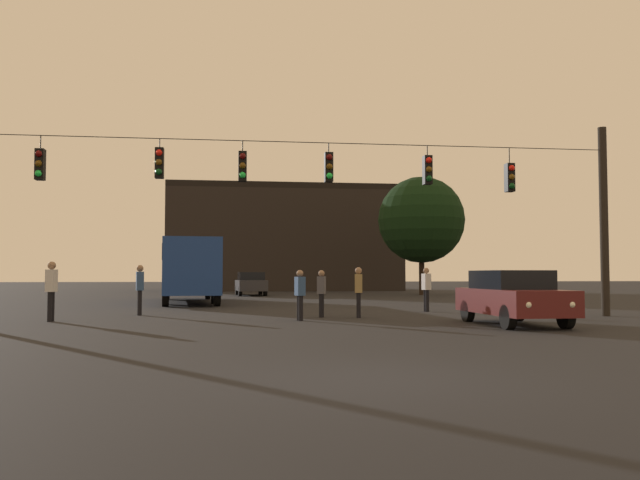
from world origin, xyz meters
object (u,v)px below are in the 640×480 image
Objects in this scene: pedestrian_crossing_right at (300,292)px; car_far_left at (251,283)px; pedestrian_near_bus at (321,291)px; pedestrian_trailing at (51,287)px; tree_left_silhouette at (421,220)px; city_bus at (189,265)px; pedestrian_far_side at (426,287)px; car_near_right at (513,296)px; pedestrian_crossing_left at (140,287)px; pedestrian_crossing_center at (359,289)px.

car_far_left is at bearing 91.95° from pedestrian_crossing_right.
pedestrian_near_bus is 0.86× the size of pedestrian_trailing.
car_far_left is 12.22m from tree_left_silhouette.
city_bus is 13.17m from pedestrian_near_bus.
car_far_left is at bearing 71.60° from city_bus.
pedestrian_far_side is (6.02, -19.55, 0.14)m from car_far_left.
pedestrian_near_bus is 0.19× the size of tree_left_silhouette.
city_bus is 2.52× the size of car_far_left.
pedestrian_crossing_right is at bearing -4.47° from pedestrian_trailing.
pedestrian_trailing is (-13.12, 3.01, 0.23)m from car_near_right.
pedestrian_crossing_right is (5.19, -3.33, -0.12)m from pedestrian_crossing_left.
car_far_left is (-6.53, 26.13, 0.00)m from car_near_right.
pedestrian_near_bus is at bearing -85.69° from car_far_left.
tree_left_silhouette is at bearing 51.67° from pedestrian_crossing_left.
pedestrian_crossing_left is 6.17m from pedestrian_crossing_right.
pedestrian_crossing_left is (-4.38, -20.37, 0.19)m from car_far_left.
pedestrian_far_side reaches higher than car_far_left.
pedestrian_crossing_center is at bearing -17.20° from pedestrian_crossing_left.
city_bus is at bearing -108.40° from car_far_left.
city_bus is 17.98m from tree_left_silhouette.
car_far_left is 2.47× the size of pedestrian_trailing.
tree_left_silhouette is (5.43, 19.20, 4.13)m from pedestrian_far_side.
pedestrian_crossing_center is 1.06× the size of pedestrian_crossing_right.
pedestrian_trailing is at bearing -173.57° from pedestrian_near_bus.
pedestrian_crossing_right is at bearing -151.62° from pedestrian_crossing_center.
pedestrian_far_side reaches higher than car_near_right.
tree_left_silhouette is (4.92, 25.79, 4.26)m from car_near_right.
car_far_left is 23.71m from pedestrian_crossing_right.
tree_left_silhouette is at bearing 65.50° from pedestrian_crossing_right.
pedestrian_crossing_left is at bearing 163.29° from pedestrian_near_bus.
pedestrian_near_bus is (5.02, -12.13, -1.00)m from city_bus.
pedestrian_far_side is (9.36, -9.49, -0.93)m from city_bus.
tree_left_silhouette reaches higher than pedestrian_far_side.
car_near_right is 2.52× the size of pedestrian_crossing_left.
pedestrian_crossing_center reaches higher than pedestrian_crossing_right.
tree_left_silhouette is (18.04, 22.77, 4.03)m from pedestrian_trailing.
tree_left_silhouette reaches higher than pedestrian_crossing_left.
car_far_left is at bearing 104.03° from car_near_right.
pedestrian_crossing_center is at bearing -82.86° from car_far_left.
pedestrian_trailing is 13.10m from pedestrian_far_side.
pedestrian_far_side is at bearing -72.89° from car_far_left.
car_near_right is 5.11m from pedestrian_crossing_center.
city_bus reaches higher than car_far_left.
pedestrian_near_bus reaches higher than car_far_left.
pedestrian_trailing reaches higher than pedestrian_crossing_right.
city_bus is 6.76× the size of pedestrian_far_side.
pedestrian_far_side is at bearing 94.44° from car_near_right.
car_near_right is 13.46m from pedestrian_trailing.
car_near_right is at bearing -39.10° from pedestrian_near_bus.
city_bus is 2.56× the size of car_near_right.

